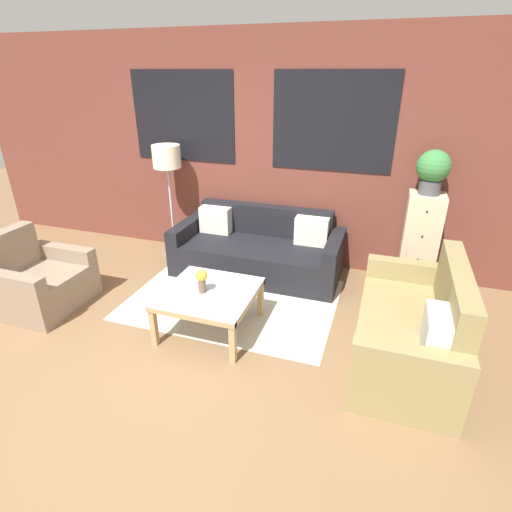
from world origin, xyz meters
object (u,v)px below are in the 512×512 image
(flower_vase, at_px, (202,279))
(coffee_table, at_px, (209,297))
(couch_dark, at_px, (258,251))
(drawer_cabinet, at_px, (419,242))
(armchair_corner, at_px, (39,282))
(potted_plant, at_px, (433,170))
(floor_lamp, at_px, (167,162))
(settee_vintage, at_px, (412,331))

(flower_vase, bearing_deg, coffee_table, 32.95)
(couch_dark, bearing_deg, drawer_cabinet, 7.13)
(armchair_corner, bearing_deg, flower_vase, 4.08)
(potted_plant, bearing_deg, floor_lamp, -178.01)
(couch_dark, distance_m, potted_plant, 2.18)
(potted_plant, bearing_deg, drawer_cabinet, -90.00)
(potted_plant, bearing_deg, armchair_corner, -155.50)
(settee_vintage, bearing_deg, drawer_cabinet, 87.45)
(couch_dark, xyz_separation_m, settee_vintage, (1.79, -1.22, 0.03))
(coffee_table, relative_size, drawer_cabinet, 0.76)
(settee_vintage, xyz_separation_m, armchair_corner, (-3.76, -0.29, -0.03))
(couch_dark, relative_size, settee_vintage, 1.29)
(potted_plant, bearing_deg, flower_vase, -140.58)
(couch_dark, distance_m, flower_vase, 1.41)
(couch_dark, distance_m, coffee_table, 1.35)
(settee_vintage, relative_size, coffee_table, 1.86)
(couch_dark, xyz_separation_m, flower_vase, (-0.10, -1.38, 0.29))
(drawer_cabinet, distance_m, potted_plant, 0.83)
(drawer_cabinet, bearing_deg, settee_vintage, -92.55)
(potted_plant, bearing_deg, couch_dark, -172.87)
(potted_plant, distance_m, flower_vase, 2.67)
(floor_lamp, distance_m, drawer_cabinet, 3.20)
(armchair_corner, distance_m, potted_plant, 4.35)
(settee_vintage, relative_size, flower_vase, 6.86)
(floor_lamp, bearing_deg, potted_plant, 1.99)
(armchair_corner, distance_m, coffee_table, 1.93)
(couch_dark, height_order, armchair_corner, armchair_corner)
(floor_lamp, bearing_deg, settee_vintage, -23.75)
(couch_dark, distance_m, floor_lamp, 1.61)
(couch_dark, height_order, drawer_cabinet, drawer_cabinet)
(settee_vintage, distance_m, coffee_table, 1.85)
(drawer_cabinet, bearing_deg, coffee_table, -140.41)
(floor_lamp, bearing_deg, couch_dark, -5.65)
(armchair_corner, bearing_deg, coffee_table, 4.98)
(armchair_corner, bearing_deg, floor_lamp, 66.54)
(floor_lamp, distance_m, potted_plant, 3.12)
(floor_lamp, distance_m, flower_vase, 2.03)
(drawer_cabinet, distance_m, flower_vase, 2.54)
(coffee_table, bearing_deg, flower_vase, -147.05)
(settee_vintage, distance_m, flower_vase, 1.92)
(floor_lamp, bearing_deg, drawer_cabinet, 1.99)
(armchair_corner, bearing_deg, settee_vintage, 4.45)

